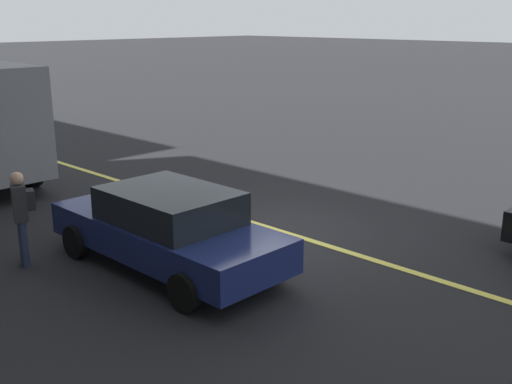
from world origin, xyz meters
TOP-DOWN VIEW (x-y plane):
  - ground at (0.00, 0.00)m, footprint 200.00×200.00m
  - lane_stripe_center at (0.00, 0.00)m, footprint 80.00×0.16m
  - car_navy at (0.10, 2.72)m, footprint 4.59×1.94m
  - pedestrian_with_backpack at (1.98, 4.36)m, footprint 0.45×0.45m

SIDE VIEW (x-z plane):
  - ground at x=0.00m, z-range 0.00..0.00m
  - lane_stripe_center at x=0.00m, z-range 0.00..0.01m
  - car_navy at x=0.10m, z-range 0.02..1.43m
  - pedestrian_with_backpack at x=1.98m, z-range 0.14..1.80m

